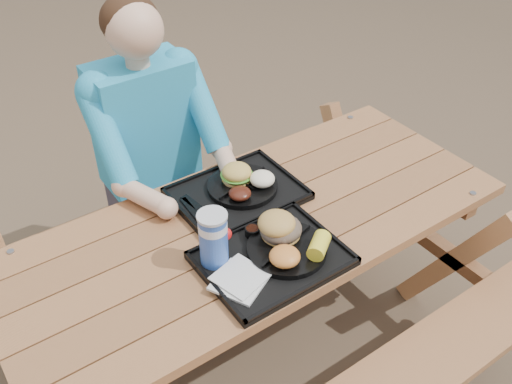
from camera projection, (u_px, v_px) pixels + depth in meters
ground at (256, 353)px, 2.46m from camera, size 60.00×60.00×0.00m
picnic_table at (256, 294)px, 2.23m from camera, size 1.80×1.49×0.75m
tray_near at (272, 259)px, 1.83m from camera, size 0.45×0.35×0.02m
tray_far at (237, 195)px, 2.10m from camera, size 0.45×0.35×0.02m
plate_near at (287, 249)px, 1.84m from camera, size 0.26×0.26×0.02m
plate_far at (242, 186)px, 2.10m from camera, size 0.26×0.26×0.02m
napkin_stack at (239, 281)px, 1.73m from camera, size 0.20×0.20×0.02m
soda_cup at (213, 240)px, 1.76m from camera, size 0.09×0.09×0.18m
condiment_bbq at (252, 231)px, 1.90m from camera, size 0.05×0.05×0.03m
condiment_mustard at (268, 225)px, 1.93m from camera, size 0.05×0.05×0.03m
sandwich at (281, 220)px, 1.84m from camera, size 0.13×0.13×0.14m
mac_cheese at (285, 256)px, 1.76m from camera, size 0.10×0.10×0.05m
corn_cob at (319, 245)px, 1.80m from camera, size 0.13×0.13×0.06m
cutlery_far at (197, 207)px, 2.02m from camera, size 0.05×0.17×0.01m
burger at (237, 169)px, 2.09m from camera, size 0.11×0.11×0.10m
baked_beans at (240, 193)px, 2.02m from camera, size 0.08×0.08×0.04m
potato_salad at (262, 179)px, 2.08m from camera, size 0.09×0.09×0.05m
diner at (153, 172)px, 2.41m from camera, size 0.48×0.84×1.28m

